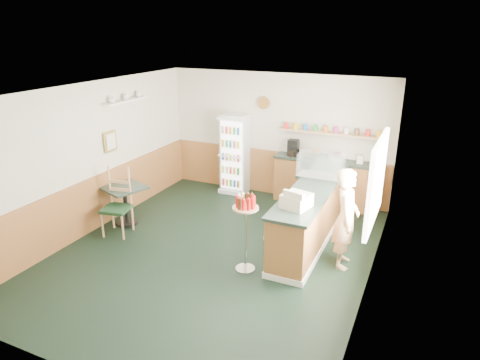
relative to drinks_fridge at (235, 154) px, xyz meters
The scene contains 13 objects.
ground 3.02m from the drinks_fridge, 71.87° to the right, with size 6.00×6.00×0.00m, color black.
room_envelope 2.21m from the drinks_fridge, 71.54° to the right, with size 5.04×6.02×2.72m.
service_counter 2.83m from the drinks_fridge, 36.53° to the right, with size 0.68×3.01×1.01m.
back_counter 2.11m from the drinks_fridge, ahead, with size 2.24×0.42×1.69m.
drinks_fridge is the anchor object (origin of this frame).
display_case 2.54m from the drinks_fridge, 26.70° to the right, with size 0.81×0.42×0.46m.
cash_register 3.43m from the drinks_fridge, 49.02° to the right, with size 0.37×0.39×0.22m, color beige.
shopkeeper 3.70m from the drinks_fridge, 37.16° to the right, with size 0.54×0.39×1.62m, color tan.
condiment_stand 3.41m from the drinks_fridge, 62.16° to the right, with size 0.40×0.40×1.24m.
newspaper_rack 2.48m from the drinks_fridge, 39.55° to the right, with size 0.09×0.45×0.53m.
cafe_table 2.73m from the drinks_fridge, 115.18° to the right, with size 0.89×0.89×0.76m.
cafe_chair 2.95m from the drinks_fridge, 110.58° to the right, with size 0.55×0.55×1.24m.
dog_doorstop 2.76m from the drinks_fridge, 52.04° to the right, with size 0.20×0.26×0.24m.
Camera 1 is at (3.05, -5.64, 3.61)m, focal length 32.00 mm.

